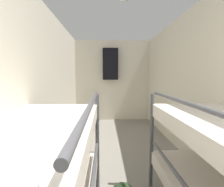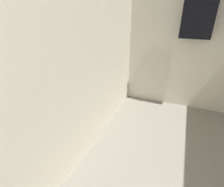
# 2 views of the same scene
# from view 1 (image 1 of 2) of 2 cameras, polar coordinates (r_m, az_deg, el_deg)

# --- Properties ---
(wall_left) EXTENTS (0.06, 5.65, 2.36)m
(wall_left) POSITION_cam_1_polar(r_m,az_deg,el_deg) (2.59, -22.60, 2.22)
(wall_left) COLOR beige
(wall_left) RESTS_ON ground_plane
(wall_right) EXTENTS (0.06, 5.65, 2.36)m
(wall_right) POSITION_cam_1_polar(r_m,az_deg,el_deg) (2.78, 26.78, 2.26)
(wall_right) COLOR beige
(wall_right) RESTS_ON ground_plane
(wall_back) EXTENTS (2.31, 0.06, 2.36)m
(wall_back) POSITION_cam_1_polar(r_m,az_deg,el_deg) (5.23, 0.15, 4.22)
(wall_back) COLOR beige
(wall_back) RESTS_ON ground_plane
(bunk_stack_left_near) EXTENTS (0.80, 1.78, 1.15)m
(bunk_stack_left_near) POSITION_cam_1_polar(r_m,az_deg,el_deg) (1.31, -25.57, -25.11)
(bunk_stack_left_near) COLOR #4C4C51
(bunk_stack_left_near) RESTS_ON ground_plane
(hanging_coat) EXTENTS (0.44, 0.12, 0.90)m
(hanging_coat) POSITION_cam_1_polar(r_m,az_deg,el_deg) (5.08, -0.53, 9.60)
(hanging_coat) COLOR black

